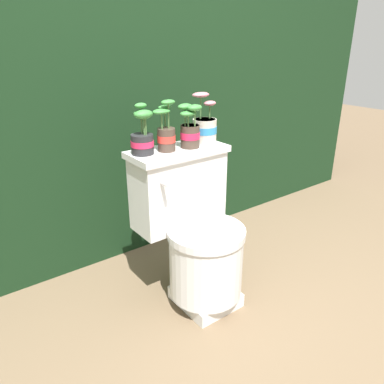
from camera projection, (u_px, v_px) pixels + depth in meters
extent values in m
plane|color=brown|center=(203.00, 311.00, 1.80)|extent=(12.00, 12.00, 0.00)
cube|color=black|center=(87.00, 101.00, 2.36)|extent=(4.15, 0.99, 1.70)
cube|color=silver|center=(205.00, 296.00, 1.85)|extent=(0.26, 0.28, 0.07)
cylinder|color=silver|center=(206.00, 264.00, 1.78)|extent=(0.35, 0.35, 0.30)
cylinder|color=silver|center=(206.00, 233.00, 1.72)|extent=(0.36, 0.36, 0.04)
cube|color=silver|center=(179.00, 190.00, 1.82)|extent=(0.45, 0.20, 0.36)
cube|color=silver|center=(178.00, 152.00, 1.75)|extent=(0.47, 0.22, 0.03)
cylinder|color=silver|center=(165.00, 184.00, 1.60)|extent=(0.02, 0.05, 0.02)
cylinder|color=#262628|center=(142.00, 144.00, 1.65)|extent=(0.10, 0.10, 0.09)
cylinder|color=#D1234C|center=(142.00, 143.00, 1.65)|extent=(0.10, 0.10, 0.03)
cylinder|color=#332319|center=(142.00, 136.00, 1.63)|extent=(0.09, 0.09, 0.01)
cylinder|color=#4C753D|center=(144.00, 126.00, 1.61)|extent=(0.01, 0.01, 0.08)
ellipsoid|color=#387F38|center=(143.00, 114.00, 1.59)|extent=(0.09, 0.06, 0.04)
cylinder|color=#4C753D|center=(146.00, 124.00, 1.61)|extent=(0.01, 0.01, 0.09)
ellipsoid|color=#387F38|center=(145.00, 112.00, 1.59)|extent=(0.06, 0.04, 0.02)
cylinder|color=#4C753D|center=(141.00, 121.00, 1.62)|extent=(0.01, 0.01, 0.12)
ellipsoid|color=#387F38|center=(141.00, 106.00, 1.60)|extent=(0.06, 0.04, 0.02)
cylinder|color=#4C753D|center=(142.00, 125.00, 1.64)|extent=(0.01, 0.01, 0.08)
ellipsoid|color=#387F38|center=(141.00, 113.00, 1.62)|extent=(0.07, 0.05, 0.03)
cylinder|color=#47382D|center=(166.00, 140.00, 1.69)|extent=(0.08, 0.08, 0.10)
cylinder|color=red|center=(166.00, 139.00, 1.69)|extent=(0.08, 0.08, 0.03)
cylinder|color=#332319|center=(166.00, 130.00, 1.67)|extent=(0.07, 0.07, 0.01)
cylinder|color=#4C753D|center=(165.00, 118.00, 1.68)|extent=(0.01, 0.01, 0.08)
ellipsoid|color=#387F38|center=(165.00, 107.00, 1.67)|extent=(0.06, 0.04, 0.02)
cylinder|color=#4C753D|center=(162.00, 121.00, 1.64)|extent=(0.01, 0.01, 0.07)
ellipsoid|color=#387F38|center=(161.00, 111.00, 1.63)|extent=(0.08, 0.06, 0.02)
cylinder|color=#4C753D|center=(169.00, 116.00, 1.65)|extent=(0.01, 0.01, 0.11)
ellipsoid|color=#387F38|center=(169.00, 102.00, 1.63)|extent=(0.07, 0.05, 0.02)
cylinder|color=#47382D|center=(190.00, 136.00, 1.75)|extent=(0.09, 0.09, 0.11)
cylinder|color=#D1234C|center=(190.00, 135.00, 1.74)|extent=(0.09, 0.09, 0.03)
cylinder|color=#332319|center=(190.00, 126.00, 1.73)|extent=(0.08, 0.08, 0.01)
cylinder|color=#4C753D|center=(185.00, 117.00, 1.70)|extent=(0.01, 0.01, 0.08)
ellipsoid|color=#387F38|center=(185.00, 107.00, 1.68)|extent=(0.07, 0.05, 0.03)
cylinder|color=#4C753D|center=(188.00, 121.00, 1.69)|extent=(0.01, 0.01, 0.05)
ellipsoid|color=#387F38|center=(188.00, 113.00, 1.68)|extent=(0.08, 0.06, 0.03)
cylinder|color=#4C753D|center=(195.00, 118.00, 1.69)|extent=(0.01, 0.01, 0.08)
ellipsoid|color=#387F38|center=(195.00, 108.00, 1.67)|extent=(0.07, 0.05, 0.03)
cylinder|color=beige|center=(205.00, 131.00, 1.83)|extent=(0.12, 0.12, 0.11)
cylinder|color=#2D84BC|center=(205.00, 130.00, 1.83)|extent=(0.12, 0.12, 0.03)
cylinder|color=#332319|center=(205.00, 120.00, 1.81)|extent=(0.11, 0.11, 0.01)
cylinder|color=#4C753D|center=(201.00, 108.00, 1.80)|extent=(0.01, 0.01, 0.11)
ellipsoid|color=#B26B75|center=(201.00, 95.00, 1.78)|extent=(0.09, 0.06, 0.02)
cylinder|color=#4C753D|center=(210.00, 112.00, 1.82)|extent=(0.01, 0.01, 0.07)
ellipsoid|color=#B26B75|center=(210.00, 103.00, 1.80)|extent=(0.07, 0.05, 0.02)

